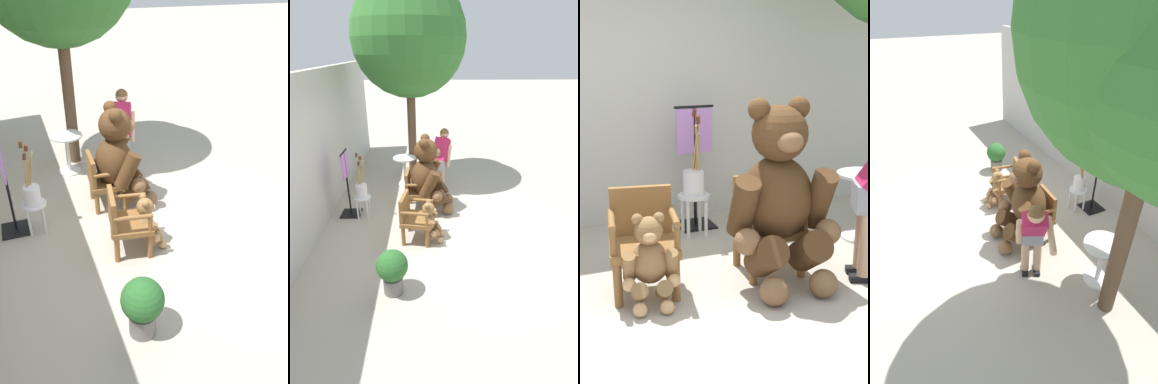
# 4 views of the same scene
# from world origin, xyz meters

# --- Properties ---
(ground_plane) EXTENTS (60.00, 60.00, 0.00)m
(ground_plane) POSITION_xyz_m (0.00, 0.00, 0.00)
(ground_plane) COLOR #B2A899
(back_wall) EXTENTS (10.00, 0.16, 2.80)m
(back_wall) POSITION_xyz_m (0.00, 2.40, 1.40)
(back_wall) COLOR beige
(back_wall) RESTS_ON ground
(wooden_chair_left) EXTENTS (0.64, 0.60, 0.86)m
(wooden_chair_left) POSITION_xyz_m (-0.56, 0.56, 0.46)
(wooden_chair_left) COLOR brown
(wooden_chair_left) RESTS_ON ground
(wooden_chair_right) EXTENTS (0.59, 0.55, 0.86)m
(wooden_chair_right) POSITION_xyz_m (0.58, 0.56, 0.46)
(wooden_chair_right) COLOR brown
(wooden_chair_right) RESTS_ON ground
(teddy_bear_large) EXTENTS (0.96, 0.92, 1.60)m
(teddy_bear_large) POSITION_xyz_m (0.57, 0.29, 0.78)
(teddy_bear_large) COLOR #4C3019
(teddy_bear_large) RESTS_ON ground
(teddy_bear_small) EXTENTS (0.46, 0.46, 0.76)m
(teddy_bear_small) POSITION_xyz_m (-0.58, 0.28, 0.37)
(teddy_bear_small) COLOR olive
(teddy_bear_small) RESTS_ON ground
(white_stool) EXTENTS (0.34, 0.34, 0.46)m
(white_stool) POSITION_xyz_m (0.24, 1.62, 0.36)
(white_stool) COLOR silver
(white_stool) RESTS_ON ground
(brush_bucket) EXTENTS (0.22, 0.22, 0.90)m
(brush_bucket) POSITION_xyz_m (0.25, 1.62, 0.63)
(brush_bucket) COLOR white
(brush_bucket) RESTS_ON white_stool
(round_side_table) EXTENTS (0.56, 0.56, 0.72)m
(round_side_table) POSITION_xyz_m (1.85, 0.88, 0.45)
(round_side_table) COLOR white
(round_side_table) RESTS_ON ground
(clothing_display_stand) EXTENTS (0.44, 0.40, 1.36)m
(clothing_display_stand) POSITION_xyz_m (0.36, 1.91, 0.72)
(clothing_display_stand) COLOR black
(clothing_display_stand) RESTS_ON ground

